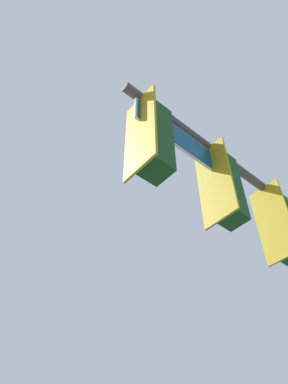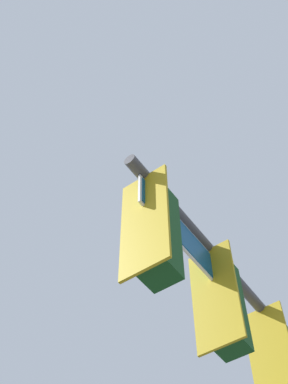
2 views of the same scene
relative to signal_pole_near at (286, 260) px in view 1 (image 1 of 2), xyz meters
name	(u,v)px [view 1 (image 1 of 2)]	position (x,y,z in m)	size (l,w,h in m)	color
signal_pole_near	(286,260)	(0.00, 0.00, 0.00)	(4.56, 0.94, 6.43)	#47474C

